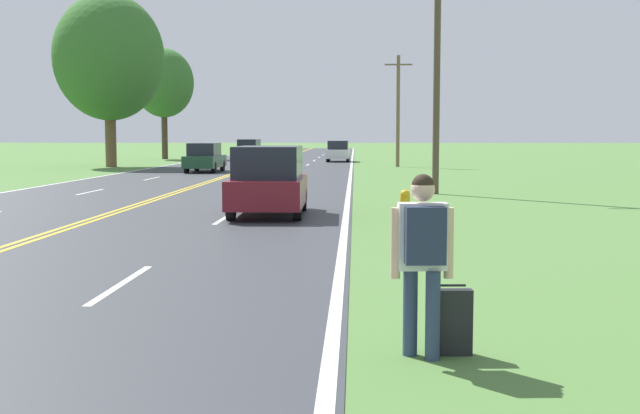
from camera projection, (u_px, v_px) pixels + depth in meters
name	position (u px, v px, depth m)	size (l,w,h in m)	color
hitchhiker_person	(423.00, 247.00, 7.54)	(0.60, 0.43, 1.76)	navy
suitcase	(450.00, 322.00, 7.73)	(0.44, 0.16, 0.69)	black
fire_hydrant	(405.00, 203.00, 20.62)	(0.42, 0.26, 0.71)	gold
utility_pole_midground	(437.00, 52.00, 28.27)	(1.80, 0.24, 9.78)	brown
utility_pole_far	(398.00, 109.00, 52.49)	(1.80, 0.24, 7.27)	brown
tree_left_verge	(109.00, 58.00, 51.95)	(7.13, 7.13, 11.22)	brown
tree_behind_sign	(164.00, 83.00, 68.81)	(5.14, 5.14, 9.51)	#473828
car_maroon_van_nearest	(269.00, 180.00, 20.99)	(1.91, 4.13, 1.82)	black
car_dark_green_sedan_approaching	(205.00, 158.00, 45.20)	(1.78, 4.31, 1.64)	black
car_white_hatchback_mid_near	(338.00, 151.00, 62.57)	(1.79, 4.15, 1.64)	black
car_dark_grey_suv_mid_far	(249.00, 148.00, 70.78)	(2.03, 4.10, 1.70)	black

